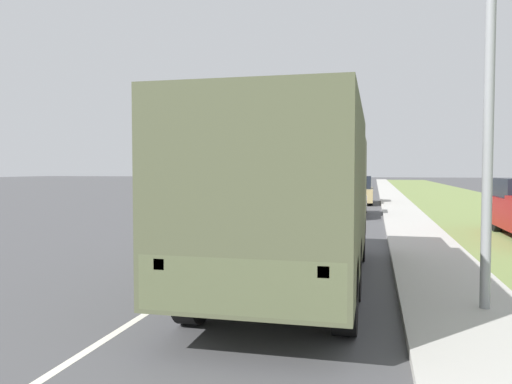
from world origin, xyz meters
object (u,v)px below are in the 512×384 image
Objects in this scene: car_nearest_ahead at (347,201)px; military_truck at (295,192)px; car_second_ahead at (357,191)px; lamp_post at (474,24)px.

military_truck is at bearing -90.70° from car_nearest_ahead.
car_nearest_ahead is 7.98m from car_second_ahead.
lamp_post reaches higher than military_truck.
lamp_post is (2.37, -23.19, 3.38)m from car_second_ahead.
car_second_ahead is at bearing 95.83° from lamp_post.
car_second_ahead is at bearing 89.15° from military_truck.
military_truck reaches higher than car_second_ahead.
lamp_post is at bearing -84.17° from car_second_ahead.
military_truck is 3.81m from lamp_post.
lamp_post is (2.52, -15.20, 3.46)m from car_nearest_ahead.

